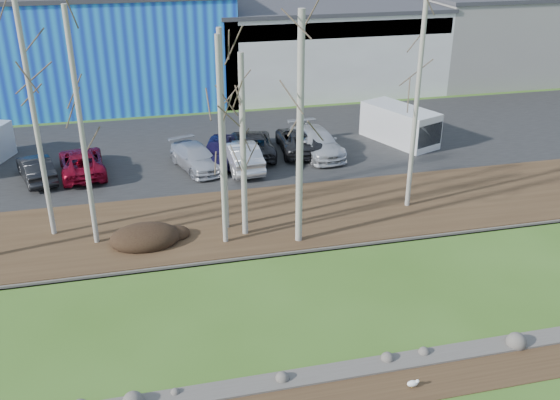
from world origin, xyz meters
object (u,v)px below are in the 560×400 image
object	(u,v)px
seagull	(413,383)
car_1	(36,168)
car_6	(253,144)
car_8	(299,140)
car_7	(316,142)
van_white	(402,126)
car_4	(218,151)
car_3	(196,157)
car_2	(82,162)
car_5	(240,155)

from	to	relation	value
seagull	car_1	distance (m)	23.92
car_6	car_8	xyz separation A→B (m)	(2.87, 0.00, 0.00)
car_7	van_white	size ratio (longest dim) A/B	0.96
car_4	van_white	distance (m)	11.92
car_4	car_7	xyz separation A→B (m)	(6.00, 0.13, 0.02)
seagull	car_8	world-z (taller)	car_8
car_4	car_8	size ratio (longest dim) A/B	0.86
car_3	car_6	bearing A→B (deg)	5.12
car_2	car_6	bearing A→B (deg)	177.77
car_7	car_8	world-z (taller)	car_7
car_1	car_2	distance (m)	2.42
car_2	car_5	bearing A→B (deg)	165.48
car_5	car_8	world-z (taller)	car_5
car_5	car_7	size ratio (longest dim) A/B	0.91
car_7	car_8	size ratio (longest dim) A/B	1.04
car_2	car_6	world-z (taller)	car_6
seagull	car_1	xyz separation A→B (m)	(-13.18, 19.95, 0.66)
car_4	car_5	world-z (taller)	car_5
car_3	car_4	distance (m)	1.46
car_1	car_2	world-z (taller)	car_2
car_2	car_5	world-z (taller)	car_5
car_2	car_7	bearing A→B (deg)	173.26
van_white	car_2	bearing A→B (deg)	160.11
car_6	car_7	size ratio (longest dim) A/B	0.96
car_5	van_white	bearing A→B (deg)	-174.49
car_5	car_8	distance (m)	4.46
car_6	car_8	size ratio (longest dim) A/B	1.00
car_3	car_4	world-z (taller)	car_4
car_6	car_4	bearing A→B (deg)	26.87
car_3	car_8	world-z (taller)	car_8
van_white	car_3	bearing A→B (deg)	164.06
car_7	car_4	bearing A→B (deg)	174.82
car_6	car_8	world-z (taller)	same
van_white	car_8	bearing A→B (deg)	157.76
car_8	car_4	bearing A→B (deg)	14.73
car_7	van_white	bearing A→B (deg)	0.99
car_4	car_8	bearing A→B (deg)	27.40
car_1	car_4	world-z (taller)	car_4
car_5	car_4	bearing A→B (deg)	-48.59
van_white	car_4	bearing A→B (deg)	162.23
car_6	car_1	bearing A→B (deg)	9.96
car_6	car_3	bearing A→B (deg)	26.47
seagull	car_6	world-z (taller)	car_6
car_2	car_5	xyz separation A→B (m)	(8.78, -1.21, 0.10)
car_1	car_4	bearing A→B (deg)	164.49
car_4	car_8	xyz separation A→B (m)	(5.10, 0.92, -0.04)
car_8	van_white	size ratio (longest dim) A/B	0.92
car_5	car_7	bearing A→B (deg)	-171.09
car_1	car_3	world-z (taller)	car_1
car_2	car_7	world-z (taller)	car_7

